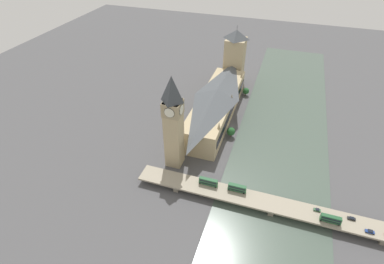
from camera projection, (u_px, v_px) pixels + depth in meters
The scene contains 14 objects.
ground_plane at pixel (232, 126), 243.80m from camera, with size 600.00×600.00×0.00m, color #4C4C4F.
river_water at pixel (282, 135), 233.74m from camera, with size 67.27×360.00×0.30m, color #47564C.
parliament_hall at pixel (216, 104), 246.04m from camera, with size 27.04×108.70×26.53m.
clock_tower at pixel (173, 121), 187.63m from camera, with size 11.69×11.69×66.54m.
victoria_tower at pixel (235, 57), 289.20m from camera, with size 18.31×18.31×56.89m.
road_bridge at pixel (272, 204), 174.16m from camera, with size 166.54×13.16×5.09m.
double_decker_bus_lead at pixel (208, 182), 183.74m from camera, with size 11.75×2.48×4.90m.
double_decker_bus_mid at pixel (331, 219), 161.93m from camera, with size 10.82×2.48×4.69m.
double_decker_bus_rear at pixel (237, 188), 179.61m from camera, with size 11.03×2.55×4.95m.
car_northbound_lead at pixel (352, 218), 164.41m from camera, with size 4.21×1.75×1.43m.
car_northbound_tail at pixel (370, 231), 157.74m from camera, with size 4.59×1.88×1.54m.
car_southbound_lead at pixel (317, 210), 169.17m from camera, with size 3.89×1.94×1.23m.
tree_embankment_near at pixel (231, 131), 229.16m from camera, with size 6.43×6.43×8.34m.
tree_embankment_mid at pixel (246, 91), 280.31m from camera, with size 6.02×6.02×7.70m.
Camera 1 is at (-31.04, 198.00, 142.77)m, focal length 28.00 mm.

